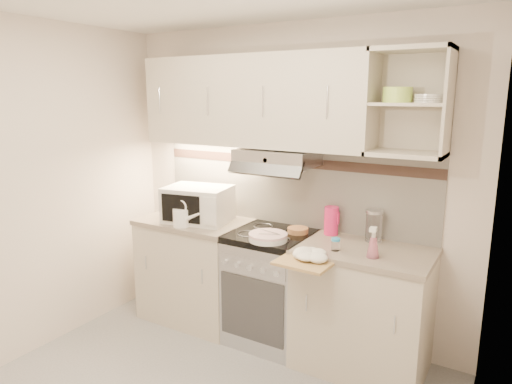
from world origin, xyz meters
TOP-DOWN VIEW (x-y plane):
  - room_shell at (0.00, 0.37)m, footprint 3.04×2.84m
  - base_cabinet_left at (-0.75, 1.10)m, footprint 0.90×0.60m
  - worktop_left at (-0.75, 1.10)m, footprint 0.92×0.62m
  - base_cabinet_right at (0.75, 1.10)m, footprint 0.90×0.60m
  - worktop_right at (0.75, 1.10)m, footprint 0.92×0.62m
  - electric_range at (0.00, 1.10)m, footprint 0.60×0.60m
  - microwave at (-0.70, 1.08)m, footprint 0.59×0.48m
  - watering_can at (-0.70, 0.88)m, footprint 0.26×0.13m
  - plate_stack at (0.07, 0.92)m, footprint 0.29×0.29m
  - bread_loaf at (0.18, 1.20)m, footprint 0.16×0.16m
  - pink_pitcher at (0.42, 1.30)m, footprint 0.12×0.11m
  - glass_jar at (0.74, 1.30)m, footprint 0.12×0.12m
  - spice_jar at (0.58, 0.96)m, footprint 0.06×0.06m
  - spray_bottle at (0.84, 0.96)m, footprint 0.09×0.09m
  - cutting_board at (0.46, 0.74)m, footprint 0.37×0.34m
  - dish_towel at (0.50, 0.79)m, footprint 0.30×0.26m

SIDE VIEW (x-z plane):
  - base_cabinet_left at x=-0.75m, z-range 0.00..0.86m
  - base_cabinet_right at x=0.75m, z-range 0.00..0.86m
  - electric_range at x=0.00m, z-range 0.00..0.90m
  - cutting_board at x=0.46m, z-range 0.86..0.88m
  - worktop_left at x=-0.75m, z-range 0.86..0.90m
  - worktop_right at x=0.75m, z-range 0.86..0.90m
  - dish_towel at x=0.50m, z-range 0.88..0.95m
  - bread_loaf at x=0.18m, z-range 0.90..0.94m
  - plate_stack at x=0.07m, z-range 0.90..0.96m
  - spice_jar at x=0.58m, z-range 0.90..0.99m
  - watering_can at x=-0.70m, z-range 0.87..1.09m
  - spray_bottle at x=0.84m, z-range 0.88..1.10m
  - pink_pitcher at x=0.42m, z-range 0.90..1.12m
  - glass_jar at x=0.74m, z-range 0.90..1.13m
  - microwave at x=-0.70m, z-range 0.90..1.20m
  - room_shell at x=0.00m, z-range 0.37..2.89m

